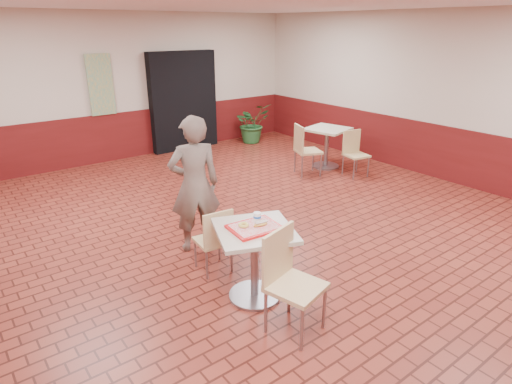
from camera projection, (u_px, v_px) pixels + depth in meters
room_shell at (285, 130)px, 5.28m from camera, size 8.01×10.01×3.01m
wainscot_band at (283, 204)px, 5.65m from camera, size 8.00×10.00×1.00m
corridor_doorway at (184, 101)px, 9.72m from camera, size 1.60×0.22×2.20m
promo_poster at (101, 85)px, 8.57m from camera, size 0.50×0.03×1.20m
main_table at (255, 252)px, 4.38m from camera, size 0.76×0.76×0.80m
chair_main_front at (289, 276)px, 3.92m from camera, size 0.56×0.56×1.00m
chair_main_back at (215, 238)px, 4.87m from camera, size 0.41×0.41×0.80m
customer at (195, 185)px, 5.27m from camera, size 0.73×0.58×1.74m
serving_tray at (255, 228)px, 4.28m from camera, size 0.49×0.38×0.03m
ring_donut at (244, 225)px, 4.26m from camera, size 0.12×0.12×0.03m
long_john_donut at (261, 224)px, 4.27m from camera, size 0.16×0.09×0.05m
paper_cup at (257, 217)px, 4.36m from camera, size 0.08×0.08×0.10m
second_table at (327, 141)px, 8.61m from camera, size 0.76×0.76×0.80m
chair_second_left at (304, 147)px, 8.15m from camera, size 0.58×0.58×0.97m
chair_second_front at (354, 151)px, 8.16m from camera, size 0.47×0.47×0.86m
potted_plant at (252, 123)px, 10.49m from camera, size 0.86×0.75×0.95m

